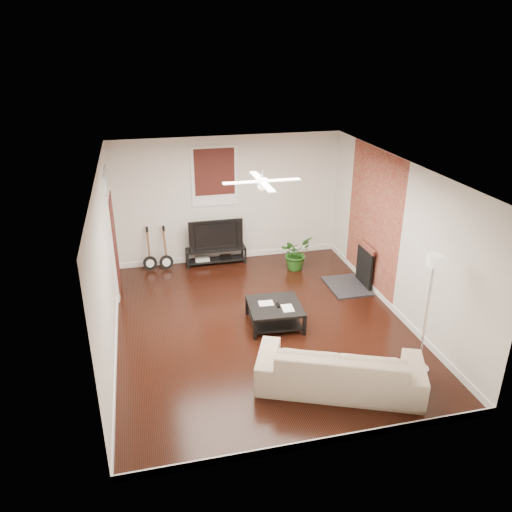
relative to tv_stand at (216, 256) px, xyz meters
The scene contains 14 objects.
room 3.05m from the tv_stand, 82.68° to the right, with size 5.01×6.01×2.81m.
brick_accent 3.57m from the tv_stand, 32.03° to the right, with size 0.02×2.20×2.80m, color brown.
fireplace 3.13m from the tv_stand, 34.84° to the right, with size 0.80×1.10×0.92m, color black.
window_back 1.78m from the tv_stand, 73.22° to the left, with size 1.00×0.06×1.30m, color #33150E.
door_left 2.52m from the tv_stand, 157.29° to the right, with size 0.08×1.00×2.50m, color white.
tv_stand is the anchor object (origin of this frame).
tv 0.53m from the tv_stand, 90.00° to the left, with size 1.19×0.16×0.69m, color black.
coffee_table 2.89m from the tv_stand, 78.24° to the right, with size 0.91×0.91×0.38m, color black.
sofa 4.84m from the tv_stand, 77.67° to the right, with size 2.35×0.92×0.69m, color tan.
floor_lamp 5.26m from the tv_stand, 62.74° to the right, with size 0.32×0.32×1.92m, color silver, non-canonical shape.
potted_plant 1.79m from the tv_stand, 22.21° to the right, with size 0.67×0.58×0.74m, color #205317.
guitar_left 1.48m from the tv_stand, behind, with size 0.30×0.21×0.97m, color black, non-canonical shape.
guitar_right 1.15m from the tv_stand, behind, with size 0.30×0.21×0.97m, color black, non-canonical shape.
ceiling_fan 3.70m from the tv_stand, 82.68° to the right, with size 1.24×1.24×0.32m, color white, non-canonical shape.
Camera 1 is at (-1.87, -7.48, 4.67)m, focal length 35.31 mm.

